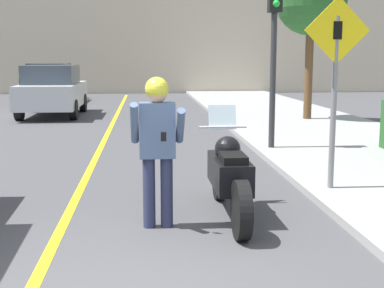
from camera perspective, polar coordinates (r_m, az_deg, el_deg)
road_center_line at (r=10.23m, az=-10.38°, el=-1.76°), size 0.12×36.00×0.01m
building_backdrop at (r=30.06m, az=-5.85°, el=12.63°), size 28.00×1.20×7.50m
motorcycle at (r=6.49m, az=3.99°, el=-3.37°), size 0.62×2.30×1.31m
person_biker at (r=5.98m, az=-3.72°, el=0.79°), size 0.59×0.47×1.71m
crossing_sign at (r=7.61m, az=15.03°, el=7.14°), size 0.91×0.08×2.63m
traffic_light at (r=10.93m, az=8.78°, el=12.23°), size 0.26×0.30×3.45m
street_tree at (r=16.50m, az=12.59°, el=14.74°), size 2.10×2.10×4.56m
parked_car_silver at (r=18.38m, az=-14.64°, el=5.57°), size 1.88×4.20×1.68m
parked_car_black at (r=24.54m, az=-14.85°, el=6.40°), size 1.88×4.20×1.68m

